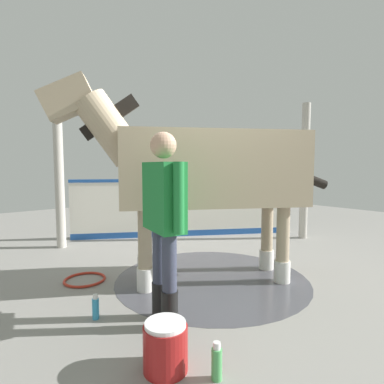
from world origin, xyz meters
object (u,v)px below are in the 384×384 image
Objects in this scene: bottle_shampoo at (96,308)px; hose_coil at (85,279)px; horse at (203,170)px; wash_bucket at (165,346)px; bottle_spray at (217,362)px; handler at (164,214)px.

bottle_shampoo reaches higher than hose_coil.
horse is 1.96m from bottle_shampoo.
hose_coil is (-2.05, 0.18, -0.16)m from wash_bucket.
hose_coil is (-2.36, -0.03, -0.10)m from bottle_spray.
wash_bucket is 1.03m from bottle_shampoo.
bottle_spray is at bearing -89.79° from handler.
handler is 7.28× the size of bottle_shampoo.
wash_bucket is at bearing -5.14° from hose_coil.
bottle_shampoo is 1.36m from bottle_spray.
bottle_spray is at bearing 12.84° from bottle_shampoo.
handler is (0.60, -1.00, -0.38)m from horse.
horse is at bearing 129.85° from wash_bucket.
handler is at bearing 145.93° from wash_bucket.
horse reaches higher than bottle_shampoo.
wash_bucket is 1.34× the size of bottle_spray.
bottle_shampoo is at bearing 35.40° from horse.
bottle_shampoo is (0.12, -1.47, -1.29)m from horse.
horse is 8.96× the size of wash_bucket.
handler is 6.60× the size of bottle_spray.
bottle_spray reaches higher than hose_coil.
handler is 4.94× the size of wash_bucket.
bottle_shampoo is 0.47× the size of hose_coil.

